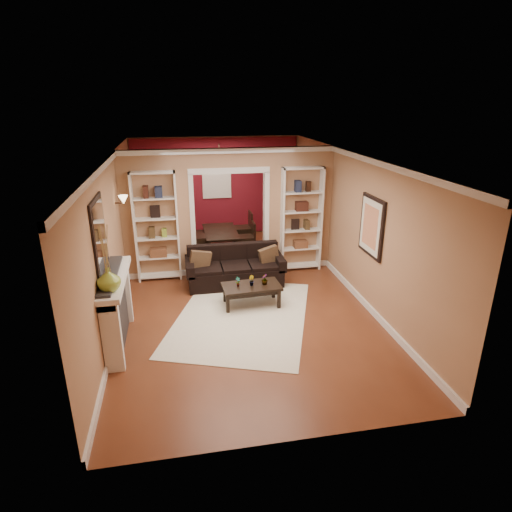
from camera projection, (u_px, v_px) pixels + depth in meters
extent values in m
plane|color=brown|center=(239.00, 293.00, 8.54)|extent=(8.00, 8.00, 0.00)
plane|color=white|center=(237.00, 155.00, 7.60)|extent=(8.00, 8.00, 0.00)
plane|color=tan|center=(217.00, 187.00, 11.76)|extent=(8.00, 0.00, 8.00)
plane|color=tan|center=(295.00, 338.00, 4.39)|extent=(8.00, 0.00, 8.00)
plane|color=tan|center=(114.00, 235.00, 7.68)|extent=(0.00, 8.00, 8.00)
plane|color=tan|center=(350.00, 222.00, 8.46)|extent=(0.00, 8.00, 8.00)
cube|color=tan|center=(230.00, 212.00, 9.18)|extent=(4.50, 0.15, 2.70)
cube|color=maroon|center=(217.00, 188.00, 11.74)|extent=(4.44, 0.04, 2.64)
cube|color=#8CA5CC|center=(217.00, 180.00, 11.62)|extent=(0.78, 0.03, 0.98)
cube|color=silver|center=(242.00, 316.00, 7.62)|extent=(3.13, 3.67, 0.01)
cube|color=black|center=(235.00, 266.00, 8.82)|extent=(2.01, 0.87, 0.79)
cube|color=brown|center=(200.00, 260.00, 8.61)|extent=(0.43, 0.20, 0.41)
cube|color=brown|center=(269.00, 256.00, 8.86)|extent=(0.42, 0.20, 0.40)
cube|color=black|center=(251.00, 295.00, 7.97)|extent=(1.10, 0.64, 0.40)
imported|color=#336626|center=(238.00, 282.00, 7.83)|extent=(0.12, 0.11, 0.18)
imported|color=#336626|center=(251.00, 281.00, 7.87)|extent=(0.11, 0.13, 0.19)
imported|color=#336626|center=(265.00, 279.00, 7.91)|extent=(0.12, 0.12, 0.20)
cube|color=white|center=(156.00, 227.00, 8.82)|extent=(0.90, 0.30, 2.30)
cube|color=white|center=(301.00, 220.00, 9.36)|extent=(0.90, 0.30, 2.30)
cube|color=white|center=(119.00, 310.00, 6.59)|extent=(0.32, 1.70, 1.16)
imported|color=#86A535|center=(109.00, 279.00, 5.85)|extent=(0.37, 0.37, 0.34)
cube|color=silver|center=(99.00, 236.00, 6.14)|extent=(0.03, 0.95, 1.10)
cube|color=#FFE0A5|center=(120.00, 201.00, 8.04)|extent=(0.18, 0.18, 0.22)
cube|color=black|center=(371.00, 226.00, 7.46)|extent=(0.04, 0.85, 1.05)
imported|color=black|center=(222.00, 240.00, 10.85)|extent=(1.46, 0.81, 0.51)
cube|color=black|center=(200.00, 237.00, 10.40)|extent=(0.59, 0.59, 0.94)
cube|color=black|center=(245.00, 237.00, 10.62)|extent=(0.40, 0.40, 0.80)
cube|color=black|center=(199.00, 233.00, 10.98)|extent=(0.48, 0.48, 0.78)
cube|color=black|center=(241.00, 228.00, 11.15)|extent=(0.48, 0.48, 0.91)
cube|color=#352218|center=(221.00, 170.00, 10.32)|extent=(0.50, 0.50, 0.30)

